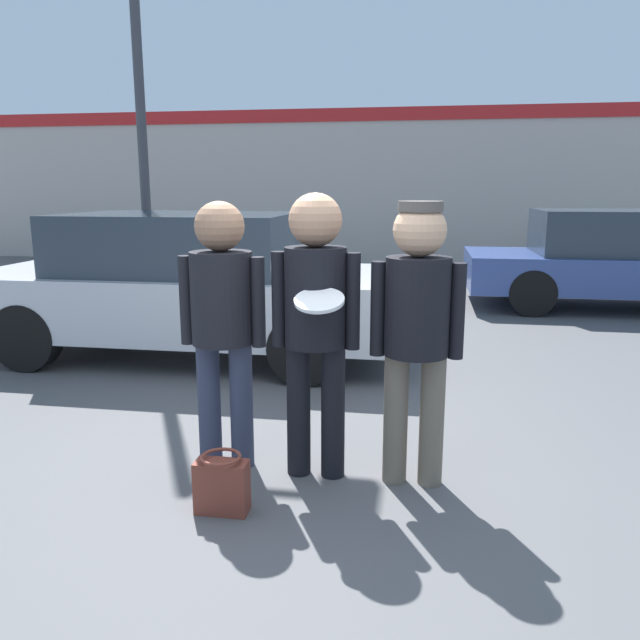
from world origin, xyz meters
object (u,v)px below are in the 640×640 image
at_px(handbag, 222,485).
at_px(person_right, 417,317).
at_px(person_middle_with_frisbee, 316,310).
at_px(street_lamp, 150,0).
at_px(person_left, 222,310).
at_px(parked_car_near, 189,285).
at_px(parked_car_far, 620,260).
at_px(shrub, 610,248).

bearing_deg(handbag, person_right, 27.49).
distance_m(person_middle_with_frisbee, street_lamp, 5.43).
height_order(person_left, parked_car_near, person_left).
distance_m(person_right, parked_car_near, 3.69).
height_order(person_left, parked_car_far, person_left).
distance_m(street_lamp, handbag, 6.17).
bearing_deg(person_middle_with_frisbee, parked_car_near, 124.56).
bearing_deg(person_middle_with_frisbee, street_lamp, 124.47).
xyz_separation_m(person_left, shrub, (5.30, 10.81, -0.54)).
bearing_deg(shrub, handbag, -114.16).
distance_m(person_left, shrub, 12.05).
relative_size(parked_car_near, handbag, 13.28).
relative_size(person_left, handbag, 5.02).
bearing_deg(handbag, shrub, 65.84).
xyz_separation_m(person_left, person_middle_with_frisbee, (0.61, -0.06, 0.03)).
bearing_deg(street_lamp, parked_car_far, 22.10).
relative_size(person_left, parked_car_near, 0.38).
distance_m(parked_car_far, shrub, 4.70).
relative_size(person_middle_with_frisbee, person_right, 1.03).
height_order(person_middle_with_frisbee, street_lamp, street_lamp).
xyz_separation_m(person_middle_with_frisbee, parked_car_far, (3.58, 6.31, -0.34)).
relative_size(parked_car_far, handbag, 13.22).
relative_size(parked_car_far, street_lamp, 0.70).
bearing_deg(street_lamp, person_left, -61.90).
xyz_separation_m(parked_car_far, street_lamp, (-6.19, -2.51, 3.21)).
bearing_deg(parked_car_far, person_right, -115.14).
bearing_deg(parked_car_near, street_lamp, 124.24).
xyz_separation_m(parked_car_far, handbag, (-4.02, -6.87, -0.58)).
distance_m(person_left, street_lamp, 5.14).
xyz_separation_m(person_right, street_lamp, (-3.22, 3.81, 2.90)).
height_order(parked_car_near, parked_car_far, parked_car_near).
relative_size(person_middle_with_frisbee, parked_car_far, 0.39).
xyz_separation_m(person_left, parked_car_far, (4.19, 6.25, -0.30)).
bearing_deg(person_right, person_left, 176.65).
relative_size(parked_car_near, street_lamp, 0.70).
bearing_deg(person_right, parked_car_near, 132.36).
bearing_deg(handbag, street_lamp, 116.42).
bearing_deg(person_middle_with_frisbee, parked_car_far, 60.45).
height_order(person_right, handbag, person_right).
bearing_deg(person_right, handbag, -152.51).
distance_m(parked_car_near, shrub, 10.47).
relative_size(person_left, person_middle_with_frisbee, 0.97).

